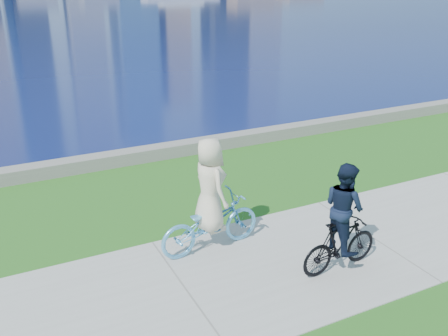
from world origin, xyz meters
The scene contains 5 objects.
ground centered at (0.00, 0.00, 0.00)m, with size 320.00×320.00×0.00m, color #1E5616.
concrete_path centered at (0.00, 0.00, 0.01)m, with size 80.00×3.50×0.02m, color #9B9B96.
seawall centered at (0.00, 6.20, 0.17)m, with size 90.00×0.50×0.35m, color slate.
cyclist_woman centered at (0.93, 1.04, 0.84)m, with size 0.88×2.10×2.22m.
cyclist_man centered at (2.68, -0.61, 0.87)m, with size 0.63×1.63×2.02m.
Camera 1 is at (-2.54, -6.52, 5.01)m, focal length 40.00 mm.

